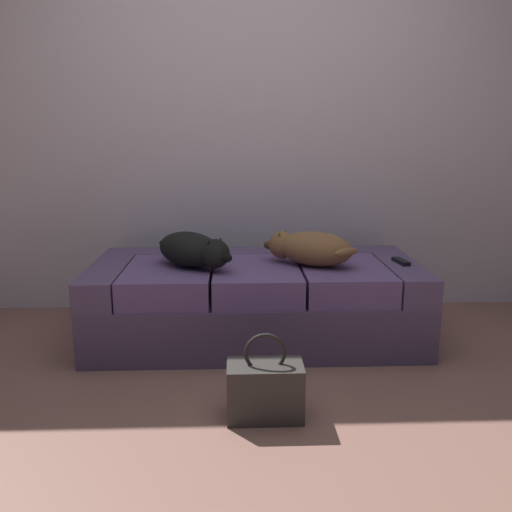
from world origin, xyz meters
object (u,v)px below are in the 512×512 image
handbag (265,389)px  dog_dark (194,250)px  dog_tan (310,248)px  tv_remote (401,261)px  couch (256,300)px

handbag → dog_dark: bearing=113.4°
dog_dark → dog_tan: same height
dog_dark → handbag: 0.98m
dog_tan → tv_remote: 0.54m
couch → dog_tan: 0.45m
couch → dog_dark: dog_dark is taller
couch → tv_remote: tv_remote is taller
dog_dark → tv_remote: bearing=2.0°
couch → handbag: couch is taller
dog_tan → dog_dark: bearing=-177.9°
couch → dog_dark: 0.48m
tv_remote → handbag: 1.23m
couch → dog_dark: (-0.35, -0.09, 0.33)m
dog_dark → tv_remote: size_ratio=3.26×
dog_tan → handbag: 0.98m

